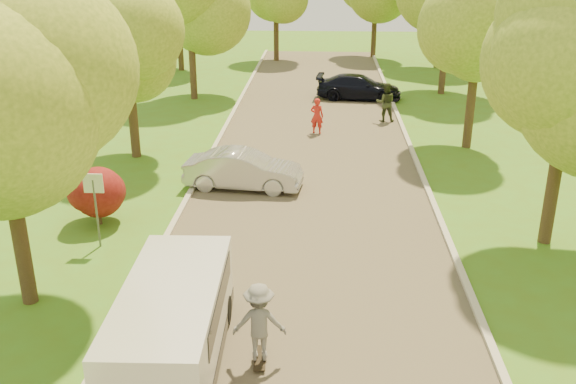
% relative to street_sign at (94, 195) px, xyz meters
% --- Properties ---
extents(ground, '(100.00, 100.00, 0.00)m').
position_rel_street_sign_xyz_m(ground, '(5.80, -4.00, -1.56)').
color(ground, '#486E1A').
rests_on(ground, ground).
extents(road, '(8.00, 60.00, 0.01)m').
position_rel_street_sign_xyz_m(road, '(5.80, 4.00, -1.56)').
color(road, '#4C4438').
rests_on(road, ground).
extents(curb_left, '(0.18, 60.00, 0.12)m').
position_rel_street_sign_xyz_m(curb_left, '(1.75, 4.00, -1.50)').
color(curb_left, '#B2AD9E').
rests_on(curb_left, ground).
extents(curb_right, '(0.18, 60.00, 0.12)m').
position_rel_street_sign_xyz_m(curb_right, '(9.85, 4.00, -1.50)').
color(curb_right, '#B2AD9E').
rests_on(curb_right, ground).
extents(street_sign, '(0.55, 0.06, 2.17)m').
position_rel_street_sign_xyz_m(street_sign, '(0.00, 0.00, 0.00)').
color(street_sign, '#59595E').
rests_on(street_sign, ground).
extents(red_shrub, '(1.70, 1.70, 1.95)m').
position_rel_street_sign_xyz_m(red_shrub, '(-0.50, 1.50, -0.47)').
color(red_shrub, '#382619').
rests_on(red_shrub, ground).
extents(tree_l_mida, '(4.71, 4.60, 7.39)m').
position_rel_street_sign_xyz_m(tree_l_mida, '(-0.50, -3.00, 3.61)').
color(tree_l_mida, '#382619').
rests_on(tree_l_mida, ground).
extents(tree_l_midb, '(4.30, 4.20, 6.62)m').
position_rel_street_sign_xyz_m(tree_l_midb, '(-1.01, 8.00, 3.02)').
color(tree_l_midb, '#382619').
rests_on(tree_l_midb, ground).
extents(tree_r_midb, '(4.51, 4.40, 7.01)m').
position_rel_street_sign_xyz_m(tree_r_midb, '(12.40, 10.00, 3.32)').
color(tree_r_midb, '#382619').
rests_on(tree_r_midb, ground).
extents(minivan, '(2.02, 4.87, 1.79)m').
position_rel_street_sign_xyz_m(minivan, '(3.30, -5.21, -0.62)').
color(minivan, silver).
rests_on(minivan, ground).
extents(silver_sedan, '(4.16, 1.82, 1.33)m').
position_rel_street_sign_xyz_m(silver_sedan, '(3.50, 4.76, -0.90)').
color(silver_sedan, '#AFAFB4').
rests_on(silver_sedan, ground).
extents(dark_sedan, '(4.68, 2.28, 1.31)m').
position_rel_street_sign_xyz_m(dark_sedan, '(8.10, 18.40, -0.91)').
color(dark_sedan, black).
rests_on(dark_sedan, ground).
extents(longboard, '(0.29, 0.87, 0.10)m').
position_rel_street_sign_xyz_m(longboard, '(5.01, -5.05, -1.47)').
color(longboard, black).
rests_on(longboard, ground).
extents(skateboarder, '(1.12, 0.69, 1.68)m').
position_rel_street_sign_xyz_m(skateboarder, '(5.01, -5.05, -0.62)').
color(skateboarder, slate).
rests_on(skateboarder, longboard).
extents(person_striped, '(0.64, 0.49, 1.59)m').
position_rel_street_sign_xyz_m(person_striped, '(5.94, 11.66, -0.77)').
color(person_striped, red).
rests_on(person_striped, ground).
extents(person_olive, '(0.90, 0.71, 1.85)m').
position_rel_street_sign_xyz_m(person_olive, '(9.13, 13.84, -0.64)').
color(person_olive, '#2C341F').
rests_on(person_olive, ground).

